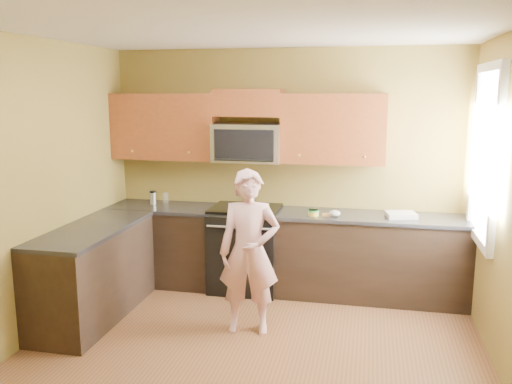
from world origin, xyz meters
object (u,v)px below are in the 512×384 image
(butter_tub, at_px, (313,216))
(woman, at_px, (249,252))
(microwave, at_px, (248,161))
(travel_mug, at_px, (153,204))
(stove, at_px, (246,248))
(frying_pan, at_px, (249,209))

(butter_tub, bearing_deg, woman, -117.52)
(microwave, bearing_deg, travel_mug, -176.87)
(stove, distance_m, microwave, 0.98)
(stove, relative_size, frying_pan, 1.91)
(stove, bearing_deg, frying_pan, -53.35)
(butter_tub, bearing_deg, stove, 170.64)
(woman, height_order, butter_tub, woman)
(microwave, relative_size, woman, 0.50)
(frying_pan, bearing_deg, butter_tub, -2.32)
(stove, distance_m, frying_pan, 0.48)
(stove, height_order, travel_mug, travel_mug)
(frying_pan, relative_size, butter_tub, 4.44)
(microwave, xyz_separation_m, frying_pan, (0.06, -0.20, -0.50))
(microwave, height_order, woman, microwave)
(microwave, distance_m, travel_mug, 1.25)
(microwave, relative_size, butter_tub, 6.80)
(woman, relative_size, frying_pan, 3.09)
(butter_tub, bearing_deg, frying_pan, 175.91)
(frying_pan, distance_m, travel_mug, 1.19)
(microwave, bearing_deg, frying_pan, -74.27)
(frying_pan, distance_m, butter_tub, 0.72)
(frying_pan, xyz_separation_m, travel_mug, (-1.18, 0.14, -0.03))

